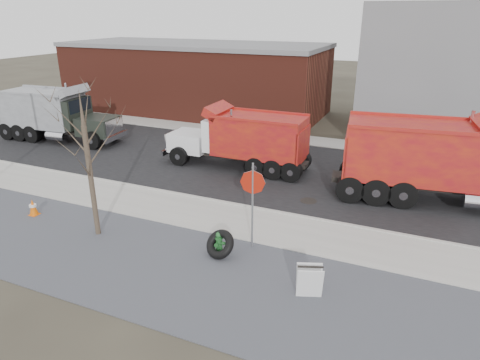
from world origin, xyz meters
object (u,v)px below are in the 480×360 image
at_px(truck_tire, 220,244).
at_px(sandwich_board, 310,281).
at_px(dump_truck_red_a, 443,159).
at_px(dump_truck_red_b, 243,138).
at_px(dump_truck_grey, 55,113).
at_px(stop_sign, 253,192).
at_px(fire_hydrant, 219,243).

relative_size(truck_tire, sandwich_board, 1.19).
bearing_deg(truck_tire, dump_truck_red_a, 49.53).
relative_size(sandwich_board, dump_truck_red_b, 0.13).
xyz_separation_m(sandwich_board, dump_truck_red_a, (3.21, 8.49, 1.37)).
relative_size(dump_truck_red_b, dump_truck_grey, 0.98).
distance_m(truck_tire, stop_sign, 2.00).
xyz_separation_m(dump_truck_red_b, dump_truck_grey, (-12.50, 0.17, 0.12)).
bearing_deg(dump_truck_red_b, fire_hydrant, 107.40).
distance_m(fire_hydrant, dump_truck_red_a, 9.97).
bearing_deg(stop_sign, truck_tire, -116.27).
distance_m(truck_tire, dump_truck_red_b, 8.59).
xyz_separation_m(truck_tire, dump_truck_red_b, (-2.66, 8.08, 1.16)).
xyz_separation_m(sandwich_board, dump_truck_grey, (-18.37, 9.22, 1.20)).
relative_size(stop_sign, dump_truck_red_a, 0.32).
relative_size(dump_truck_red_a, dump_truck_red_b, 1.26).
distance_m(fire_hydrant, sandwich_board, 3.53).
relative_size(truck_tire, dump_truck_red_b, 0.16).
xyz_separation_m(fire_hydrant, truck_tire, (0.12, -0.17, 0.08)).
bearing_deg(dump_truck_grey, dump_truck_red_b, -5.41).
bearing_deg(fire_hydrant, dump_truck_grey, 154.61).
bearing_deg(stop_sign, dump_truck_red_b, 126.99).
height_order(dump_truck_red_a, dump_truck_grey, dump_truck_red_a).
bearing_deg(sandwich_board, stop_sign, 121.86).
height_order(truck_tire, dump_truck_red_a, dump_truck_red_a).
bearing_deg(sandwich_board, dump_truck_red_b, 102.54).
bearing_deg(fire_hydrant, dump_truck_red_a, 51.22).
xyz_separation_m(truck_tire, dump_truck_grey, (-15.16, 8.25, 1.29)).
height_order(truck_tire, sandwich_board, sandwich_board).
xyz_separation_m(truck_tire, stop_sign, (0.74, 0.95, 1.60)).
bearing_deg(truck_tire, dump_truck_red_b, 108.22).
xyz_separation_m(fire_hydrant, dump_truck_grey, (-15.03, 8.08, 1.37)).
height_order(stop_sign, dump_truck_grey, dump_truck_grey).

